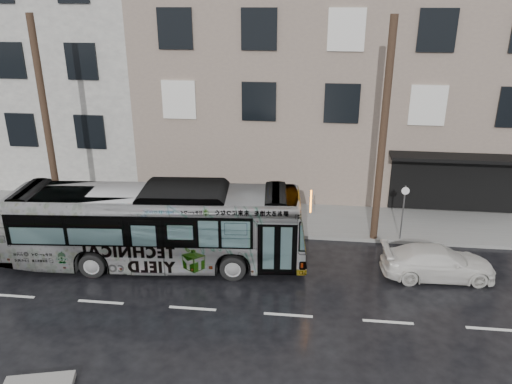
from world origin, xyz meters
TOP-DOWN VIEW (x-y plane):
  - ground at (0.00, 0.00)m, footprint 120.00×120.00m
  - sidewalk at (0.00, 4.90)m, footprint 90.00×3.60m
  - building_taupe at (5.00, 12.70)m, footprint 20.00×12.00m
  - utility_pole_front at (6.50, 3.30)m, footprint 0.30×0.30m
  - utility_pole_rear at (-7.50, 3.30)m, footprint 0.30×0.30m
  - sign_post at (7.60, 3.30)m, footprint 0.06×0.06m
  - bus at (-2.02, 0.40)m, footprint 11.55×3.56m
  - white_sedan at (8.53, 0.58)m, footprint 4.19×1.93m
  - dark_sedan at (-7.62, -0.04)m, footprint 4.49×1.90m

SIDE VIEW (x-z plane):
  - ground at x=0.00m, z-range 0.00..0.00m
  - sidewalk at x=0.00m, z-range 0.00..0.15m
  - white_sedan at x=8.53m, z-range 0.00..1.19m
  - dark_sedan at x=-7.62m, z-range 0.00..1.44m
  - sign_post at x=7.60m, z-range 0.15..2.55m
  - bus at x=-2.02m, z-range 0.00..3.17m
  - utility_pole_front at x=6.50m, z-range 0.15..9.15m
  - utility_pole_rear at x=-7.50m, z-range 0.15..9.15m
  - building_taupe at x=5.00m, z-range 0.00..11.00m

